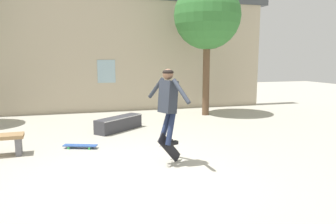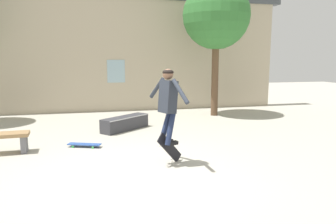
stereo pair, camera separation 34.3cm
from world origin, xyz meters
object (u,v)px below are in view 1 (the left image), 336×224
(skater, at_px, (168,100))
(skateboard_flipping, at_px, (169,148))
(skateboard_resting, at_px, (80,146))
(skate_ledge, at_px, (119,124))
(tree_right, at_px, (207,16))

(skater, xyz_separation_m, skateboard_flipping, (0.05, 0.07, -1.00))
(skateboard_resting, bearing_deg, skate_ledge, 76.74)
(skateboard_resting, bearing_deg, skater, -25.99)
(skateboard_flipping, bearing_deg, skater, -160.26)
(skate_ledge, bearing_deg, tree_right, -13.30)
(tree_right, bearing_deg, skater, -120.08)
(skateboard_flipping, relative_size, skateboard_resting, 0.89)
(tree_right, distance_m, skater, 6.52)
(skateboard_flipping, xyz_separation_m, skateboard_resting, (-1.71, 1.72, -0.26))
(tree_right, distance_m, skate_ledge, 5.24)
(skate_ledge, distance_m, skater, 3.71)
(skate_ledge, xyz_separation_m, skateboard_resting, (-1.17, -1.72, -0.13))
(skateboard_resting, bearing_deg, tree_right, 57.55)
(skateboard_flipping, bearing_deg, tree_right, 24.45)
(skate_ledge, relative_size, skateboard_resting, 1.87)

